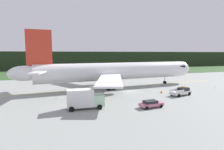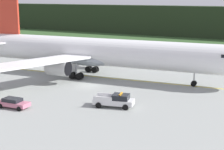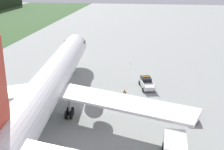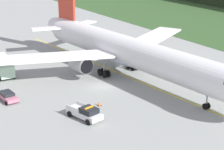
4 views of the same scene
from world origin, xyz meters
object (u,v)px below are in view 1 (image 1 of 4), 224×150
(staff_car, at_px, (151,104))
(apron_cone, at_px, (161,92))
(ops_pickup_truck, at_px, (181,91))
(airliner, at_px, (115,72))
(catering_truck, at_px, (84,99))

(staff_car, xyz_separation_m, apron_cone, (8.82, 10.49, -0.37))
(ops_pickup_truck, bearing_deg, airliner, 128.43)
(staff_car, distance_m, apron_cone, 13.71)
(ops_pickup_truck, relative_size, catering_truck, 0.88)
(ops_pickup_truck, distance_m, apron_cone, 4.78)
(airliner, height_order, catering_truck, airliner)
(apron_cone, bearing_deg, catering_truck, -159.62)
(staff_car, bearing_deg, ops_pickup_truck, 29.83)
(apron_cone, bearing_deg, staff_car, -130.06)
(staff_car, bearing_deg, apron_cone, 49.94)
(airliner, relative_size, ops_pickup_truck, 9.47)
(catering_truck, distance_m, apron_cone, 21.78)
(catering_truck, xyz_separation_m, apron_cone, (20.37, 7.57, -1.49))
(airliner, relative_size, apron_cone, 78.75)
(airliner, distance_m, ops_pickup_truck, 18.74)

